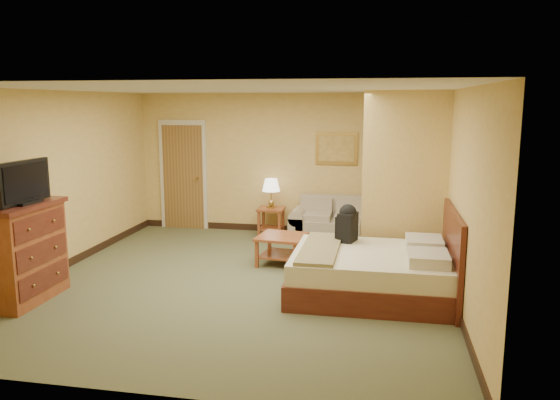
% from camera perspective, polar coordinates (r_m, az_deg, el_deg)
% --- Properties ---
extents(floor, '(6.00, 6.00, 0.00)m').
position_cam_1_polar(floor, '(7.60, -3.86, -8.51)').
color(floor, '#555939').
rests_on(floor, ground).
extents(ceiling, '(6.00, 6.00, 0.00)m').
position_cam_1_polar(ceiling, '(7.20, -4.12, 11.49)').
color(ceiling, white).
rests_on(ceiling, back_wall).
extents(back_wall, '(5.50, 0.02, 2.60)m').
position_cam_1_polar(back_wall, '(10.19, 0.30, 3.82)').
color(back_wall, '#D9B25C').
rests_on(back_wall, floor).
extents(left_wall, '(0.02, 6.00, 2.60)m').
position_cam_1_polar(left_wall, '(8.41, -22.43, 1.68)').
color(left_wall, '#D9B25C').
rests_on(left_wall, floor).
extents(right_wall, '(0.02, 6.00, 2.60)m').
position_cam_1_polar(right_wall, '(7.11, 17.98, 0.52)').
color(right_wall, '#D9B25C').
rests_on(right_wall, floor).
extents(partition, '(1.20, 0.15, 2.60)m').
position_cam_1_polar(partition, '(7.97, 12.90, 1.76)').
color(partition, '#D9B25C').
rests_on(partition, floor).
extents(door, '(0.94, 0.16, 2.10)m').
position_cam_1_polar(door, '(10.71, -10.06, 2.53)').
color(door, beige).
rests_on(door, floor).
extents(baseboard, '(5.50, 0.02, 0.12)m').
position_cam_1_polar(baseboard, '(10.39, 0.28, -3.00)').
color(baseboard, black).
rests_on(baseboard, floor).
extents(loveseat, '(1.53, 0.71, 0.77)m').
position_cam_1_polar(loveseat, '(9.81, 5.58, -2.70)').
color(loveseat, tan).
rests_on(loveseat, floor).
extents(side_table, '(0.47, 0.47, 0.52)m').
position_cam_1_polar(side_table, '(10.03, -0.93, -1.82)').
color(side_table, brown).
rests_on(side_table, floor).
extents(table_lamp, '(0.33, 0.33, 0.54)m').
position_cam_1_polar(table_lamp, '(9.93, -0.94, 1.49)').
color(table_lamp, '#A4863C').
rests_on(table_lamp, side_table).
extents(coffee_table, '(0.77, 0.77, 0.44)m').
position_cam_1_polar(coffee_table, '(8.30, 0.18, -4.57)').
color(coffee_table, brown).
rests_on(coffee_table, floor).
extents(wall_picture, '(0.76, 0.04, 0.59)m').
position_cam_1_polar(wall_picture, '(10.00, 5.93, 5.37)').
color(wall_picture, '#B78E3F').
rests_on(wall_picture, back_wall).
extents(dresser, '(0.60, 1.15, 1.23)m').
position_cam_1_polar(dresser, '(7.43, -25.29, -4.95)').
color(dresser, brown).
rests_on(dresser, floor).
extents(tv, '(0.23, 0.86, 0.52)m').
position_cam_1_polar(tv, '(7.20, -25.17, 1.57)').
color(tv, black).
rests_on(tv, dresser).
extents(bed, '(2.06, 1.75, 1.13)m').
position_cam_1_polar(bed, '(7.10, 10.18, -7.39)').
color(bed, '#4B1A11').
rests_on(bed, floor).
extents(backpack, '(0.28, 0.34, 0.52)m').
position_cam_1_polar(backpack, '(7.48, 7.10, -2.29)').
color(backpack, black).
rests_on(backpack, bed).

